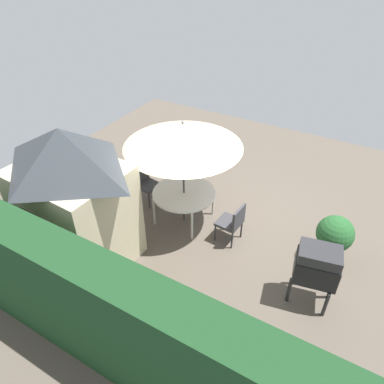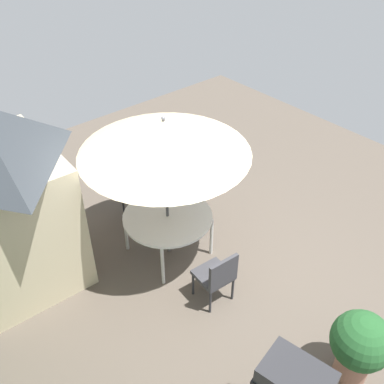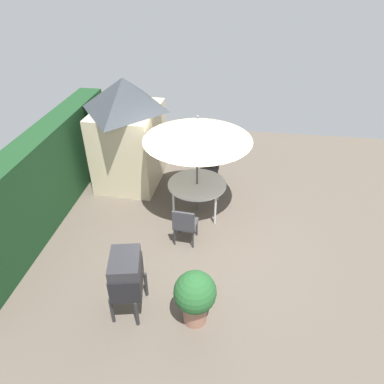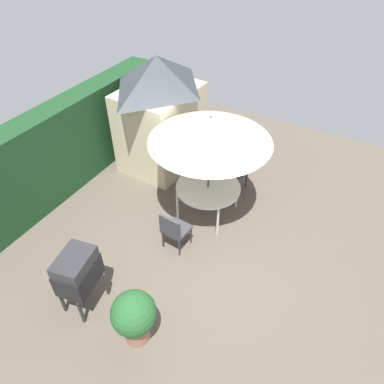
# 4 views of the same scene
# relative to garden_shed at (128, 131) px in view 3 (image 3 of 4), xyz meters

# --- Properties ---
(ground_plane) EXTENTS (11.00, 11.00, 0.00)m
(ground_plane) POSITION_rel_garden_shed_xyz_m (-1.89, -2.08, -1.42)
(ground_plane) COLOR brown
(hedge_backdrop) EXTENTS (6.49, 0.61, 2.04)m
(hedge_backdrop) POSITION_rel_garden_shed_xyz_m (-1.89, 1.42, -0.40)
(hedge_backdrop) COLOR #193D1E
(hedge_backdrop) RESTS_ON ground
(garden_shed) EXTENTS (2.07, 1.69, 2.78)m
(garden_shed) POSITION_rel_garden_shed_xyz_m (0.00, 0.00, 0.00)
(garden_shed) COLOR #C6B793
(garden_shed) RESTS_ON ground
(patio_table) EXTENTS (1.36, 1.36, 0.74)m
(patio_table) POSITION_rel_garden_shed_xyz_m (-1.14, -1.92, -0.73)
(patio_table) COLOR white
(patio_table) RESTS_ON ground
(patio_umbrella) EXTENTS (2.37, 2.37, 2.41)m
(patio_umbrella) POSITION_rel_garden_shed_xyz_m (-1.14, -1.92, 0.69)
(patio_umbrella) COLOR #4C4C51
(patio_umbrella) RESTS_ON ground
(bbq_grill) EXTENTS (0.79, 0.63, 1.20)m
(bbq_grill) POSITION_rel_garden_shed_xyz_m (-4.16, -1.13, -0.57)
(bbq_grill) COLOR black
(bbq_grill) RESTS_ON ground
(chair_near_shed) EXTENTS (0.53, 0.53, 0.90)m
(chair_near_shed) POSITION_rel_garden_shed_xyz_m (0.02, -2.10, -0.90)
(chair_near_shed) COLOR #38383D
(chair_near_shed) RESTS_ON ground
(chair_far_side) EXTENTS (0.50, 0.50, 0.90)m
(chair_far_side) POSITION_rel_garden_shed_xyz_m (-2.36, -1.82, -0.90)
(chair_far_side) COLOR #38383D
(chair_far_side) RESTS_ON ground
(potted_plant_by_shed) EXTENTS (0.70, 0.70, 1.03)m
(potted_plant_by_shed) POSITION_rel_garden_shed_xyz_m (-4.24, -2.28, -0.81)
(potted_plant_by_shed) COLOR #936651
(potted_plant_by_shed) RESTS_ON ground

